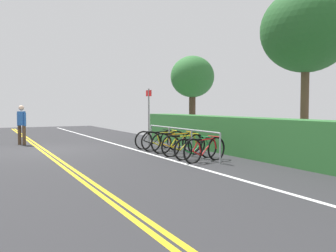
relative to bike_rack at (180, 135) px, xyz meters
name	(u,v)px	position (x,y,z in m)	size (l,w,h in m)	color
ground_plane	(43,151)	(-3.21, -3.85, -0.66)	(31.61, 11.84, 0.05)	#2B2B2D
centre_line_yellow_inner	(41,150)	(-3.21, -3.93, -0.64)	(28.45, 0.10, 0.00)	gold
centre_line_yellow_outer	(45,150)	(-3.21, -3.77, -0.64)	(28.45, 0.10, 0.00)	gold
bike_lane_stripe_white	(122,146)	(-3.21, -0.85, -0.64)	(28.45, 0.12, 0.00)	white
bike_rack	(180,135)	(0.00, 0.00, 0.00)	(4.68, 0.05, 0.87)	#9EA0A5
bicycle_0	(156,139)	(-1.84, 0.00, -0.30)	(0.46, 1.75, 0.73)	black
bicycle_1	(164,141)	(-1.06, -0.06, -0.29)	(0.46, 1.69, 0.76)	black
bicycle_2	(177,143)	(-0.34, 0.07, -0.29)	(0.46, 1.82, 0.75)	black
bicycle_3	(184,145)	(0.36, -0.05, -0.30)	(0.46, 1.72, 0.73)	black
bicycle_4	(196,148)	(1.17, -0.08, -0.32)	(0.46, 1.62, 0.69)	black
bicycle_5	(205,150)	(1.76, -0.14, -0.29)	(0.55, 1.64, 0.74)	black
pedestrian	(22,122)	(-5.47, -4.35, 0.28)	(0.42, 0.32, 1.61)	#4C3826
sign_post_near	(149,112)	(-2.82, 0.12, 0.72)	(0.36, 0.09, 2.27)	gray
hedge_backdrop	(252,137)	(1.50, 1.76, -0.03)	(13.63, 0.98, 1.22)	#2D6B30
tree_near_left	(192,78)	(-4.97, 3.37, 2.32)	(2.11, 2.11, 4.00)	#473323
tree_mid	(306,31)	(1.55, 3.92, 3.44)	(3.00, 3.00, 5.50)	brown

